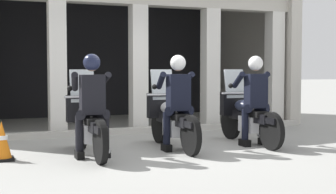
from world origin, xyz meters
TOP-DOWN VIEW (x-y plane):
  - ground_plane at (0.00, 3.00)m, footprint 80.00×80.00m
  - station_building at (0.23, 4.45)m, footprint 8.18×4.18m
  - kerb_strip at (0.23, 1.92)m, footprint 7.68×0.24m
  - motorcycle_left at (-1.46, -0.24)m, footprint 0.62×2.04m
  - police_officer_left at (-1.47, -0.52)m, footprint 0.63×0.61m
  - motorcycle_center at (0.00, -0.10)m, footprint 0.62×2.04m
  - police_officer_center at (0.00, -0.38)m, footprint 0.63×0.61m
  - motorcycle_right at (1.47, -0.12)m, footprint 0.62×2.04m
  - police_officer_right at (1.47, -0.40)m, footprint 0.63×0.61m
  - traffic_cone_flank at (-2.76, -0.24)m, footprint 0.34×0.34m

SIDE VIEW (x-z plane):
  - ground_plane at x=0.00m, z-range 0.00..0.00m
  - kerb_strip at x=0.23m, z-range 0.00..0.12m
  - traffic_cone_flank at x=-2.76m, z-range -0.01..0.58m
  - motorcycle_left at x=-1.46m, z-range -0.17..1.17m
  - motorcycle_center at x=0.00m, z-range -0.17..1.17m
  - motorcycle_right at x=1.47m, z-range -0.17..1.17m
  - police_officer_left at x=-1.47m, z-range 0.15..1.73m
  - police_officer_right at x=1.47m, z-range 0.15..1.73m
  - police_officer_center at x=0.00m, z-range 0.15..1.73m
  - station_building at x=0.23m, z-range 0.38..3.73m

